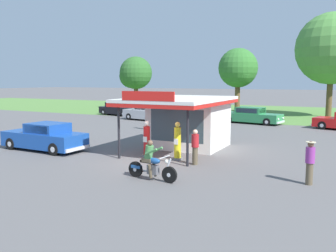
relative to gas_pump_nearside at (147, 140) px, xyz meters
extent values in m
plane|color=#5B5959|center=(0.60, -0.96, -0.83)|extent=(300.00, 300.00, 0.00)
cube|color=#56843D|center=(0.60, 29.04, -0.83)|extent=(120.00, 24.00, 0.01)
cube|color=silver|center=(0.87, 3.50, 0.56)|extent=(3.93, 3.57, 2.79)
cube|color=#384C56|center=(0.87, 1.73, 0.62)|extent=(3.14, 0.05, 1.79)
cube|color=silver|center=(0.87, 2.04, 2.04)|extent=(4.63, 6.99, 0.16)
cube|color=red|center=(0.87, 2.04, 1.86)|extent=(4.63, 6.99, 0.18)
cube|color=red|center=(0.87, -1.42, 2.34)|extent=(2.75, 0.08, 0.44)
cylinder|color=black|center=(2.73, -1.05, 0.56)|extent=(0.12, 0.12, 2.79)
cylinder|color=black|center=(-0.99, -1.05, 0.56)|extent=(0.12, 0.12, 2.79)
cube|color=slate|center=(0.00, 0.00, -0.78)|extent=(0.44, 0.44, 0.10)
cylinder|color=red|center=(0.00, 0.00, 0.00)|extent=(0.34, 0.34, 1.47)
cube|color=white|center=(0.00, -0.18, 0.07)|extent=(0.22, 0.02, 0.28)
sphere|color=white|center=(0.00, 0.00, 0.87)|extent=(0.26, 0.26, 0.26)
cube|color=slate|center=(1.74, 0.00, -0.78)|extent=(0.44, 0.44, 0.10)
cylinder|color=yellow|center=(1.74, 0.00, 0.02)|extent=(0.34, 0.34, 1.51)
cube|color=white|center=(1.74, -0.18, 0.09)|extent=(0.22, 0.02, 0.28)
sphere|color=#EACC4C|center=(1.74, 0.00, 0.91)|extent=(0.26, 0.26, 0.26)
cylinder|color=black|center=(3.20, -3.83, -0.51)|extent=(0.65, 0.16, 0.64)
cylinder|color=silver|center=(3.20, -3.83, -0.51)|extent=(0.17, 0.13, 0.16)
cylinder|color=black|center=(1.59, -3.68, -0.51)|extent=(0.65, 0.16, 0.64)
cylinder|color=silver|center=(1.59, -3.68, -0.51)|extent=(0.17, 0.13, 0.16)
ellipsoid|color=#1E4C8C|center=(2.49, -3.76, -0.05)|extent=(0.58, 0.29, 0.24)
cube|color=#59595E|center=(2.44, -3.76, -0.41)|extent=(0.46, 0.28, 0.36)
cube|color=black|center=(2.14, -3.73, -0.11)|extent=(0.50, 0.31, 0.10)
cylinder|color=silver|center=(3.10, -3.82, -0.23)|extent=(0.37, 0.11, 0.71)
cylinder|color=silver|center=(2.98, -3.81, 0.15)|extent=(0.10, 0.70, 0.04)
sphere|color=silver|center=(3.08, -3.82, -0.01)|extent=(0.16, 0.16, 0.16)
cube|color=#1E4C8C|center=(1.64, -3.68, -0.39)|extent=(0.46, 0.22, 0.12)
cylinder|color=silver|center=(2.06, -3.58, -0.55)|extent=(0.71, 0.15, 0.18)
cube|color=brown|center=(2.21, -3.74, -0.05)|extent=(0.43, 0.38, 0.14)
cylinder|color=brown|center=(2.43, -3.60, -0.45)|extent=(0.14, 0.24, 0.56)
cylinder|color=brown|center=(2.40, -3.92, -0.45)|extent=(0.14, 0.24, 0.56)
cylinder|color=#4C8C4C|center=(2.25, -3.74, 0.26)|extent=(0.44, 0.36, 0.60)
sphere|color=brown|center=(2.31, -3.75, 0.63)|extent=(0.22, 0.22, 0.22)
cylinder|color=#4C8C4C|center=(2.51, -3.56, 0.34)|extent=(0.54, 0.14, 0.31)
cylinder|color=#4C8C4C|center=(2.47, -3.96, 0.34)|extent=(0.54, 0.14, 0.31)
cube|color=#19479E|center=(-6.07, -1.03, -0.24)|extent=(5.02, 2.09, 0.82)
cube|color=#19479E|center=(-5.77, -1.05, 0.44)|extent=(2.11, 1.75, 0.53)
cube|color=#283847|center=(-6.77, -1.01, 0.44)|extent=(0.10, 1.49, 0.42)
cube|color=#283847|center=(-5.80, -1.87, 0.44)|extent=(1.74, 0.10, 0.40)
cube|color=#283847|center=(-5.73, -0.22, 0.44)|extent=(1.74, 0.10, 0.40)
cube|color=silver|center=(-8.58, -0.94, -0.53)|extent=(0.19, 1.81, 0.18)
cube|color=silver|center=(-3.57, -1.13, -0.53)|extent=(0.19, 1.81, 0.18)
sphere|color=white|center=(-8.61, -1.55, -0.20)|extent=(0.18, 0.18, 0.18)
sphere|color=white|center=(-8.56, -0.33, -0.20)|extent=(0.18, 0.18, 0.18)
cylinder|color=black|center=(-7.79, -1.86, -0.50)|extent=(0.67, 0.23, 0.66)
cylinder|color=silver|center=(-7.79, -1.86, -0.50)|extent=(0.31, 0.23, 0.30)
cylinder|color=black|center=(-7.72, -0.08, -0.50)|extent=(0.67, 0.23, 0.66)
cylinder|color=silver|center=(-7.72, -0.08, -0.50)|extent=(0.31, 0.23, 0.30)
cylinder|color=black|center=(-4.43, -1.99, -0.50)|extent=(0.67, 0.23, 0.66)
cylinder|color=silver|center=(-4.43, -1.99, -0.50)|extent=(0.31, 0.23, 0.30)
cylinder|color=black|center=(-4.36, -0.21, -0.50)|extent=(0.67, 0.23, 0.66)
cylinder|color=silver|center=(-4.36, -0.21, -0.50)|extent=(0.31, 0.23, 0.30)
cube|color=#2D844C|center=(1.32, 16.82, -0.28)|extent=(5.59, 2.80, 0.75)
cube|color=#2D844C|center=(1.17, 16.85, 0.37)|extent=(2.61, 2.06, 0.54)
cube|color=#283847|center=(2.31, 16.65, 0.37)|extent=(0.30, 1.47, 0.43)
cube|color=#283847|center=(1.31, 17.66, 0.37)|extent=(1.98, 0.38, 0.41)
cube|color=#283847|center=(1.03, 16.04, 0.37)|extent=(1.98, 0.38, 0.41)
cube|color=silver|center=(3.98, 16.36, -0.53)|extent=(0.43, 1.80, 0.18)
cube|color=silver|center=(-1.35, 17.29, -0.53)|extent=(0.43, 1.80, 0.18)
sphere|color=white|center=(4.09, 16.95, -0.24)|extent=(0.18, 0.18, 0.18)
sphere|color=white|center=(3.88, 15.75, -0.24)|extent=(0.18, 0.18, 0.18)
cylinder|color=black|center=(3.26, 17.39, -0.50)|extent=(0.68, 0.31, 0.66)
cylinder|color=silver|center=(3.26, 17.39, -0.50)|extent=(0.33, 0.27, 0.30)
cylinder|color=black|center=(2.95, 15.63, -0.50)|extent=(0.68, 0.31, 0.66)
cylinder|color=silver|center=(2.95, 15.63, -0.50)|extent=(0.33, 0.27, 0.30)
cylinder|color=black|center=(-0.32, 18.02, -0.50)|extent=(0.68, 0.31, 0.66)
cylinder|color=silver|center=(-0.32, 18.02, -0.50)|extent=(0.33, 0.27, 0.30)
cylinder|color=black|center=(-0.63, 16.26, -0.50)|extent=(0.68, 0.31, 0.66)
cylinder|color=silver|center=(-0.63, 16.26, -0.50)|extent=(0.33, 0.27, 0.30)
cube|color=black|center=(-13.88, 17.87, -0.28)|extent=(5.11, 2.92, 0.74)
cube|color=black|center=(-14.30, 17.96, 0.36)|extent=(2.39, 2.09, 0.54)
cube|color=#283847|center=(-13.31, 17.74, 0.36)|extent=(0.37, 1.45, 0.43)
cube|color=#283847|center=(-14.11, 18.76, 0.36)|extent=(1.72, 0.42, 0.41)
cube|color=#283847|center=(-14.48, 17.16, 0.36)|extent=(1.72, 0.42, 0.41)
cube|color=silver|center=(-11.50, 17.32, -0.53)|extent=(0.52, 1.79, 0.18)
cube|color=silver|center=(-16.25, 18.41, -0.53)|extent=(0.52, 1.79, 0.18)
sphere|color=white|center=(-11.36, 17.92, -0.25)|extent=(0.18, 0.18, 0.18)
sphere|color=white|center=(-11.63, 16.73, -0.25)|extent=(0.18, 0.18, 0.18)
cylinder|color=black|center=(-12.08, 18.37, -0.50)|extent=(0.69, 0.34, 0.66)
cylinder|color=silver|center=(-12.08, 18.37, -0.50)|extent=(0.34, 0.28, 0.30)
cylinder|color=black|center=(-12.48, 16.63, -0.50)|extent=(0.69, 0.34, 0.66)
cylinder|color=silver|center=(-12.48, 16.63, -0.50)|extent=(0.34, 0.28, 0.30)
cylinder|color=black|center=(-15.27, 19.10, -0.50)|extent=(0.69, 0.34, 0.66)
cylinder|color=silver|center=(-15.27, 19.10, -0.50)|extent=(0.34, 0.28, 0.30)
cylinder|color=black|center=(-15.67, 17.36, -0.50)|extent=(0.69, 0.34, 0.66)
cylinder|color=silver|center=(-15.67, 17.36, -0.50)|extent=(0.34, 0.28, 0.30)
cube|color=silver|center=(6.81, 16.27, -0.53)|extent=(0.60, 1.79, 0.18)
sphere|color=white|center=(6.64, 15.69, -0.26)|extent=(0.18, 0.18, 0.18)
sphere|color=white|center=(6.96, 16.87, -0.26)|extent=(0.18, 0.18, 0.18)
cylinder|color=black|center=(7.39, 15.18, -0.50)|extent=(0.69, 0.37, 0.66)
cylinder|color=silver|center=(7.39, 15.18, -0.50)|extent=(0.34, 0.29, 0.30)
cylinder|color=black|center=(7.86, 16.91, -0.50)|extent=(0.69, 0.37, 0.66)
cylinder|color=silver|center=(7.86, 16.91, -0.50)|extent=(0.34, 0.29, 0.30)
cube|color=#B7B7BC|center=(-8.35, 14.75, -0.24)|extent=(5.48, 2.83, 0.83)
cube|color=#B7B7BC|center=(-8.51, 14.78, 0.48)|extent=(2.37, 2.00, 0.61)
cube|color=#283847|center=(-7.50, 14.58, 0.48)|extent=(0.32, 1.42, 0.49)
cube|color=#283847|center=(-8.35, 15.56, 0.48)|extent=(1.75, 0.38, 0.46)
cube|color=#283847|center=(-8.67, 14.00, 0.48)|extent=(1.75, 0.38, 0.46)
cube|color=silver|center=(-5.76, 14.23, -0.53)|extent=(0.46, 1.74, 0.18)
cube|color=silver|center=(-10.94, 15.27, -0.53)|extent=(0.46, 1.74, 0.18)
sphere|color=white|center=(-5.64, 14.81, -0.20)|extent=(0.18, 0.18, 0.18)
sphere|color=white|center=(-5.87, 13.65, -0.20)|extent=(0.18, 0.18, 0.18)
cylinder|color=black|center=(-6.44, 15.25, -0.50)|extent=(0.69, 0.33, 0.66)
cylinder|color=silver|center=(-6.44, 15.25, -0.50)|extent=(0.33, 0.27, 0.30)
cylinder|color=black|center=(-6.78, 13.56, -0.50)|extent=(0.69, 0.33, 0.66)
cylinder|color=silver|center=(-6.78, 13.56, -0.50)|extent=(0.33, 0.27, 0.30)
cylinder|color=black|center=(-9.92, 15.94, -0.50)|extent=(0.69, 0.33, 0.66)
cylinder|color=silver|center=(-9.92, 15.94, -0.50)|extent=(0.33, 0.27, 0.30)
cylinder|color=black|center=(-10.26, 14.25, -0.50)|extent=(0.69, 0.33, 0.66)
cylinder|color=silver|center=(-10.26, 14.25, -0.50)|extent=(0.33, 0.27, 0.30)
cylinder|color=brown|center=(7.98, -1.68, -0.42)|extent=(0.26, 0.26, 0.83)
cylinder|color=#8C338C|center=(7.98, -1.68, 0.29)|extent=(0.34, 0.34, 0.59)
sphere|color=brown|center=(7.98, -1.68, 0.70)|extent=(0.23, 0.23, 0.23)
cylinder|color=beige|center=(7.98, -1.68, 0.78)|extent=(0.36, 0.36, 0.02)
cylinder|color=brown|center=(2.92, -0.60, -0.42)|extent=(0.26, 0.26, 0.83)
cylinder|color=#B21E23|center=(2.92, -0.60, 0.29)|extent=(0.34, 0.34, 0.59)
sphere|color=beige|center=(2.92, -0.60, 0.70)|extent=(0.23, 0.23, 0.23)
cylinder|color=#2D3351|center=(-5.03, 8.91, -0.43)|extent=(0.26, 0.26, 0.80)
cylinder|color=white|center=(-5.03, 8.91, 0.25)|extent=(0.34, 0.34, 0.57)
sphere|color=beige|center=(-5.03, 8.91, 0.65)|extent=(0.22, 0.22, 0.22)
cylinder|color=beige|center=(-5.03, 8.91, 0.72)|extent=(0.35, 0.35, 0.02)
cylinder|color=brown|center=(7.31, 26.38, 1.37)|extent=(0.60, 0.60, 4.40)
sphere|color=#4C893D|center=(7.31, 26.38, 6.39)|extent=(7.53, 7.53, 7.53)
cylinder|color=brown|center=(-16.82, 26.28, 0.80)|extent=(0.59, 0.59, 3.27)
sphere|color=#2D6028|center=(-16.82, 26.28, 4.09)|extent=(4.40, 4.40, 4.40)
sphere|color=#2D6028|center=(-17.45, 26.12, 3.65)|extent=(3.25, 3.25, 3.25)
cylinder|color=brown|center=(-2.56, 25.80, 0.99)|extent=(0.60, 0.60, 3.64)
sphere|color=#33702D|center=(-2.56, 25.80, 4.52)|extent=(4.57, 4.57, 4.57)
sphere|color=#33702D|center=(-2.06, 25.29, 4.07)|extent=(2.93, 2.93, 2.93)
camera|label=1|loc=(9.12, -15.78, 3.04)|focal=38.45mm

